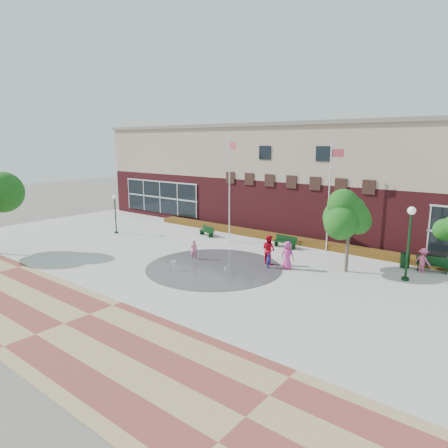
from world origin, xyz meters
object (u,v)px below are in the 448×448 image
Objects in this scene: flagpole_right at (330,192)px; child_splash at (194,250)px; trash_can at (405,260)px; flagpole_left at (230,184)px; bench_left at (207,233)px.

child_splash is at bearing -136.22° from flagpole_right.
trash_can is 0.73× the size of child_splash.
flagpole_left is 13.18m from trash_can.
child_splash is at bearing -39.76° from bench_left.
bench_left is at bearing -176.30° from flagpole_right.
flagpole_left is 4.82× the size of bench_left.
bench_left is (-2.71, 0.40, -4.24)m from flagpole_left.
flagpole_right reaches higher than trash_can.
trash_can is at bearing 28.89° from flagpole_left.
flagpole_right reaches higher than child_splash.
trash_can is at bearing 20.95° from bench_left.
child_splash is (0.99, -5.16, -3.85)m from flagpole_left.
flagpole_left is 6.51m from child_splash.
child_splash is at bearing -149.58° from trash_can.
flagpole_right is 4.54× the size of bench_left.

